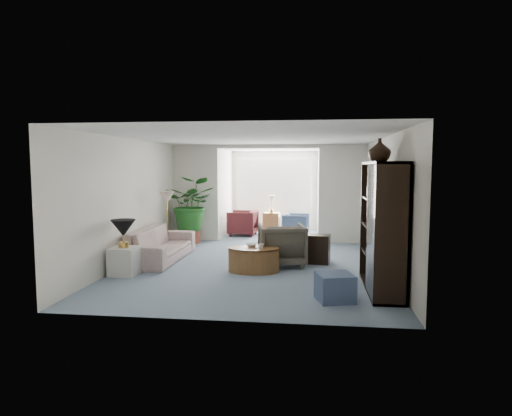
# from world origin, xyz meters

# --- Properties ---
(floor) EXTENTS (6.00, 6.00, 0.00)m
(floor) POSITION_xyz_m (0.00, 0.00, 0.00)
(floor) COLOR gray
(floor) RESTS_ON ground
(sunroom_floor) EXTENTS (2.60, 2.60, 0.00)m
(sunroom_floor) POSITION_xyz_m (0.00, 4.10, 0.00)
(sunroom_floor) COLOR gray
(sunroom_floor) RESTS_ON ground
(back_pier_left) EXTENTS (1.20, 0.12, 2.50)m
(back_pier_left) POSITION_xyz_m (-1.90, 3.00, 1.25)
(back_pier_left) COLOR silver
(back_pier_left) RESTS_ON ground
(back_pier_right) EXTENTS (1.20, 0.12, 2.50)m
(back_pier_right) POSITION_xyz_m (1.90, 3.00, 1.25)
(back_pier_right) COLOR silver
(back_pier_right) RESTS_ON ground
(back_header) EXTENTS (2.60, 0.12, 0.10)m
(back_header) POSITION_xyz_m (0.00, 3.00, 2.45)
(back_header) COLOR silver
(back_header) RESTS_ON back_pier_left
(window_pane) EXTENTS (2.20, 0.02, 1.50)m
(window_pane) POSITION_xyz_m (0.00, 5.18, 1.40)
(window_pane) COLOR white
(window_blinds) EXTENTS (2.20, 0.02, 1.50)m
(window_blinds) POSITION_xyz_m (0.00, 5.15, 1.40)
(window_blinds) COLOR white
(framed_picture) EXTENTS (0.04, 0.50, 0.40)m
(framed_picture) POSITION_xyz_m (2.46, -0.10, 1.70)
(framed_picture) COLOR #BBB096
(sofa) EXTENTS (0.91, 2.29, 0.67)m
(sofa) POSITION_xyz_m (-2.00, 0.47, 0.33)
(sofa) COLOR beige
(sofa) RESTS_ON ground
(end_table) EXTENTS (0.46, 0.46, 0.50)m
(end_table) POSITION_xyz_m (-2.20, -0.88, 0.25)
(end_table) COLOR silver
(end_table) RESTS_ON ground
(table_lamp) EXTENTS (0.44, 0.44, 0.30)m
(table_lamp) POSITION_xyz_m (-2.20, -0.88, 0.85)
(table_lamp) COLOR black
(table_lamp) RESTS_ON end_table
(floor_lamp) EXTENTS (0.36, 0.36, 0.28)m
(floor_lamp) POSITION_xyz_m (-2.10, 1.29, 1.25)
(floor_lamp) COLOR beige
(floor_lamp) RESTS_ON ground
(coffee_table) EXTENTS (1.08, 1.08, 0.45)m
(coffee_table) POSITION_xyz_m (0.07, -0.31, 0.23)
(coffee_table) COLOR brown
(coffee_table) RESTS_ON ground
(coffee_bowl) EXTENTS (0.24, 0.24, 0.05)m
(coffee_bowl) POSITION_xyz_m (0.02, -0.21, 0.48)
(coffee_bowl) COLOR silver
(coffee_bowl) RESTS_ON coffee_table
(coffee_cup) EXTENTS (0.11, 0.11, 0.09)m
(coffee_cup) POSITION_xyz_m (0.22, -0.41, 0.50)
(coffee_cup) COLOR silver
(coffee_cup) RESTS_ON coffee_table
(wingback_chair) EXTENTS (1.04, 1.06, 0.82)m
(wingback_chair) POSITION_xyz_m (0.55, 0.28, 0.41)
(wingback_chair) COLOR #5C5648
(wingback_chair) RESTS_ON ground
(side_table_dark) EXTENTS (0.53, 0.45, 0.58)m
(side_table_dark) POSITION_xyz_m (1.25, 0.58, 0.29)
(side_table_dark) COLOR black
(side_table_dark) RESTS_ON ground
(entertainment_cabinet) EXTENTS (0.49, 1.82, 2.02)m
(entertainment_cabinet) POSITION_xyz_m (2.23, -1.27, 1.01)
(entertainment_cabinet) COLOR black
(entertainment_cabinet) RESTS_ON ground
(cabinet_urn) EXTENTS (0.37, 0.37, 0.39)m
(cabinet_urn) POSITION_xyz_m (2.23, -0.77, 2.22)
(cabinet_urn) COLOR black
(cabinet_urn) RESTS_ON entertainment_cabinet
(ottoman) EXTENTS (0.61, 0.61, 0.40)m
(ottoman) POSITION_xyz_m (1.47, -1.96, 0.20)
(ottoman) COLOR #4D5B85
(ottoman) RESTS_ON ground
(plant_pot) EXTENTS (0.40, 0.40, 0.32)m
(plant_pot) POSITION_xyz_m (-1.88, 2.59, 0.16)
(plant_pot) COLOR brown
(plant_pot) RESTS_ON ground
(house_plant) EXTENTS (1.23, 1.07, 1.37)m
(house_plant) POSITION_xyz_m (-1.88, 2.59, 1.00)
(house_plant) COLOR #226221
(house_plant) RESTS_ON plant_pot
(sunroom_chair_blue) EXTENTS (0.76, 0.74, 0.64)m
(sunroom_chair_blue) POSITION_xyz_m (0.70, 3.98, 0.32)
(sunroom_chair_blue) COLOR #4D5B85
(sunroom_chair_blue) RESTS_ON ground
(sunroom_chair_maroon) EXTENTS (0.84, 0.82, 0.71)m
(sunroom_chair_maroon) POSITION_xyz_m (-0.80, 3.98, 0.35)
(sunroom_chair_maroon) COLOR maroon
(sunroom_chair_maroon) RESTS_ON ground
(sunroom_table) EXTENTS (0.50, 0.41, 0.58)m
(sunroom_table) POSITION_xyz_m (-0.05, 4.73, 0.29)
(sunroom_table) COLOR brown
(sunroom_table) RESTS_ON ground
(shelf_clutter) EXTENTS (0.30, 1.12, 1.06)m
(shelf_clutter) POSITION_xyz_m (2.18, -1.38, 1.09)
(shelf_clutter) COLOR #4A4745
(shelf_clutter) RESTS_ON entertainment_cabinet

